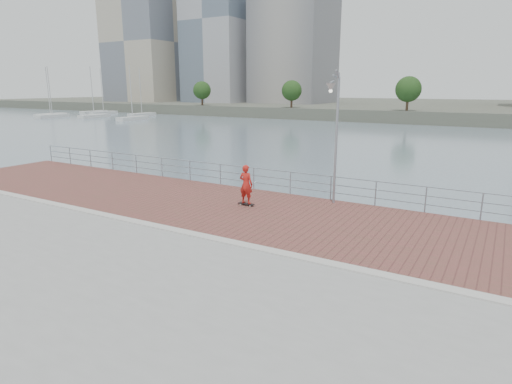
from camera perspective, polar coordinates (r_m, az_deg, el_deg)
The scene contains 10 objects.
water at distance 15.26m, azimuth -3.93°, elevation -13.71°, with size 400.00×400.00×0.00m, color slate.
seawall at distance 11.57m, azimuth -18.92°, elevation -18.54°, with size 40.00×24.00×2.00m, color gray.
brick_lane at distance 17.37m, azimuth 2.69°, elevation -3.04°, with size 40.00×6.80×0.02m, color brown.
curb at distance 14.44m, azimuth -4.06°, elevation -6.54°, with size 40.00×0.40×0.06m, color #B7B5AD.
far_shore at distance 133.96m, azimuth 27.63°, elevation 9.83°, with size 320.00×95.00×2.50m, color #4C5142.
guardrail at distance 20.17m, azimuth 7.24°, elevation 1.25°, with size 39.06×0.06×1.13m.
street_lamp at distance 18.39m, azimuth 10.36°, elevation 9.99°, with size 0.40×1.16×5.47m.
skateboard at distance 18.65m, azimuth -1.33°, elevation -1.59°, with size 0.76×0.21×0.09m.
skateboarder at distance 18.44m, azimuth -1.34°, elevation 1.03°, with size 0.63×0.41×1.72m, color red.
marina at distance 113.06m, azimuth -20.62°, elevation 9.68°, with size 28.73×23.04×11.63m.
Camera 1 is at (7.73, -11.11, 5.05)m, focal length 30.00 mm.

